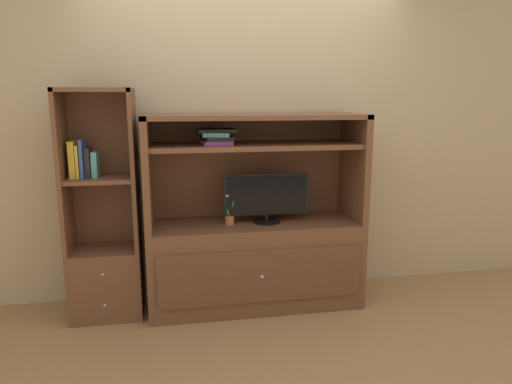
# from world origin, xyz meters

# --- Properties ---
(ground_plane) EXTENTS (8.00, 8.00, 0.00)m
(ground_plane) POSITION_xyz_m (0.00, 0.00, 0.00)
(ground_plane) COLOR #99754C
(painted_rear_wall) EXTENTS (6.00, 0.10, 2.80)m
(painted_rear_wall) POSITION_xyz_m (0.00, 0.75, 1.40)
(painted_rear_wall) COLOR tan
(painted_rear_wall) RESTS_ON ground_plane
(media_console) EXTENTS (1.65, 0.59, 1.51)m
(media_console) POSITION_xyz_m (0.00, 0.41, 0.49)
(media_console) COLOR brown
(media_console) RESTS_ON ground_plane
(tv_monitor) EXTENTS (0.67, 0.22, 0.38)m
(tv_monitor) POSITION_xyz_m (0.09, 0.38, 0.88)
(tv_monitor) COLOR black
(tv_monitor) RESTS_ON media_console
(potted_plant) EXTENTS (0.07, 0.09, 0.26)m
(potted_plant) POSITION_xyz_m (-0.20, 0.37, 0.73)
(potted_plant) COLOR #B26642
(potted_plant) RESTS_ON media_console
(magazine_stack) EXTENTS (0.29, 0.34, 0.11)m
(magazine_stack) POSITION_xyz_m (-0.29, 0.40, 1.35)
(magazine_stack) COLOR purple
(magazine_stack) RESTS_ON media_console
(bookshelf_tall) EXTENTS (0.52, 0.39, 1.69)m
(bookshelf_tall) POSITION_xyz_m (-1.14, 0.41, 0.55)
(bookshelf_tall) COLOR brown
(bookshelf_tall) RESTS_ON ground_plane
(upright_book_row) EXTENTS (0.19, 0.17, 0.27)m
(upright_book_row) POSITION_xyz_m (-1.24, 0.40, 1.18)
(upright_book_row) COLOR gold
(upright_book_row) RESTS_ON bookshelf_tall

